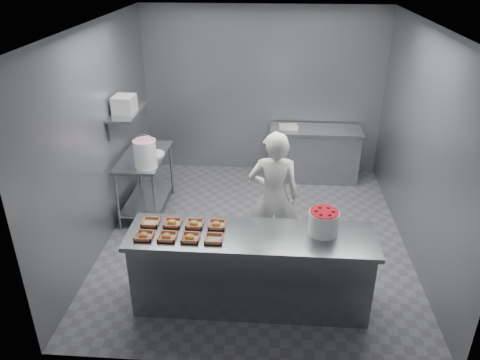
% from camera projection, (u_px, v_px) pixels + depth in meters
% --- Properties ---
extents(floor, '(4.50, 4.50, 0.00)m').
position_uv_depth(floor, '(256.00, 236.00, 6.46)').
color(floor, '#4C4C51').
rests_on(floor, ground).
extents(ceiling, '(4.50, 4.50, 0.00)m').
position_uv_depth(ceiling, '(259.00, 25.00, 5.21)').
color(ceiling, white).
rests_on(ceiling, wall_back).
extents(wall_back, '(4.00, 0.04, 2.80)m').
position_uv_depth(wall_back, '(263.00, 92.00, 7.84)').
color(wall_back, slate).
rests_on(wall_back, ground).
extents(wall_left, '(0.04, 4.50, 2.80)m').
position_uv_depth(wall_left, '(101.00, 137.00, 5.97)').
color(wall_left, slate).
rests_on(wall_left, ground).
extents(wall_right, '(0.04, 4.50, 2.80)m').
position_uv_depth(wall_right, '(421.00, 146.00, 5.70)').
color(wall_right, slate).
rests_on(wall_right, ground).
extents(service_counter, '(2.60, 0.70, 0.90)m').
position_uv_depth(service_counter, '(251.00, 269.00, 5.05)').
color(service_counter, slate).
rests_on(service_counter, ground).
extents(prep_table, '(0.60, 1.20, 0.90)m').
position_uv_depth(prep_table, '(145.00, 175.00, 6.84)').
color(prep_table, slate).
rests_on(prep_table, ground).
extents(back_counter, '(1.50, 0.60, 0.90)m').
position_uv_depth(back_counter, '(314.00, 154.00, 7.89)').
color(back_counter, slate).
rests_on(back_counter, ground).
extents(wall_shelf, '(0.35, 0.90, 0.03)m').
position_uv_depth(wall_shelf, '(127.00, 112.00, 6.42)').
color(wall_shelf, slate).
rests_on(wall_shelf, wall_left).
extents(tray_0, '(0.19, 0.18, 0.06)m').
position_uv_depth(tray_0, '(144.00, 236.00, 4.79)').
color(tray_0, tan).
rests_on(tray_0, service_counter).
extents(tray_1, '(0.19, 0.18, 0.06)m').
position_uv_depth(tray_1, '(167.00, 236.00, 4.78)').
color(tray_1, tan).
rests_on(tray_1, service_counter).
extents(tray_2, '(0.19, 0.18, 0.06)m').
position_uv_depth(tray_2, '(190.00, 237.00, 4.76)').
color(tray_2, tan).
rests_on(tray_2, service_counter).
extents(tray_3, '(0.19, 0.18, 0.04)m').
position_uv_depth(tray_3, '(214.00, 239.00, 4.74)').
color(tray_3, tan).
rests_on(tray_3, service_counter).
extents(tray_4, '(0.19, 0.18, 0.04)m').
position_uv_depth(tray_4, '(151.00, 222.00, 5.03)').
color(tray_4, tan).
rests_on(tray_4, service_counter).
extents(tray_5, '(0.19, 0.18, 0.06)m').
position_uv_depth(tray_5, '(172.00, 223.00, 5.02)').
color(tray_5, tan).
rests_on(tray_5, service_counter).
extents(tray_6, '(0.19, 0.18, 0.06)m').
position_uv_depth(tray_6, '(195.00, 224.00, 5.00)').
color(tray_6, tan).
rests_on(tray_6, service_counter).
extents(tray_7, '(0.19, 0.18, 0.06)m').
position_uv_depth(tray_7, '(217.00, 224.00, 4.98)').
color(tray_7, tan).
rests_on(tray_7, service_counter).
extents(worker, '(0.63, 0.42, 1.70)m').
position_uv_depth(worker, '(274.00, 197.00, 5.69)').
color(worker, silver).
rests_on(worker, ground).
extents(strawberry_tub, '(0.31, 0.31, 0.26)m').
position_uv_depth(strawberry_tub, '(324.00, 221.00, 4.82)').
color(strawberry_tub, white).
rests_on(strawberry_tub, service_counter).
extents(glaze_bucket, '(0.32, 0.30, 0.47)m').
position_uv_depth(glaze_bucket, '(145.00, 153.00, 6.27)').
color(glaze_bucket, white).
rests_on(glaze_bucket, prep_table).
extents(bucket_lid, '(0.32, 0.32, 0.02)m').
position_uv_depth(bucket_lid, '(154.00, 154.00, 6.72)').
color(bucket_lid, white).
rests_on(bucket_lid, prep_table).
extents(rag, '(0.17, 0.15, 0.02)m').
position_uv_depth(rag, '(149.00, 151.00, 6.82)').
color(rag, '#CCB28C').
rests_on(rag, prep_table).
extents(appliance, '(0.28, 0.32, 0.23)m').
position_uv_depth(appliance, '(124.00, 104.00, 6.29)').
color(appliance, gray).
rests_on(appliance, wall_shelf).
extents(paper_stack, '(0.30, 0.22, 0.05)m').
position_uv_depth(paper_stack, '(289.00, 127.00, 7.71)').
color(paper_stack, silver).
rests_on(paper_stack, back_counter).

